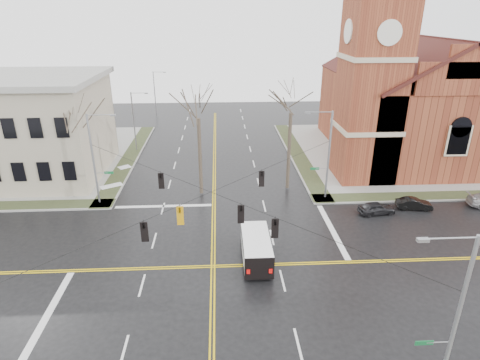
{
  "coord_description": "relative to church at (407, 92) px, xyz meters",
  "views": [
    {
      "loc": [
        0.67,
        -25.54,
        17.8
      ],
      "look_at": [
        2.37,
        6.0,
        4.54
      ],
      "focal_mm": 30.0,
      "sensor_mm": 36.0,
      "label": 1
    }
  ],
  "objects": [
    {
      "name": "tree_nw_near",
      "position": [
        -26.09,
        -11.6,
        0.28
      ],
      "size": [
        4.0,
        4.0,
        12.05
      ],
      "color": "#342C21",
      "rests_on": "ground"
    },
    {
      "name": "tree_ne",
      "position": [
        -16.8,
        -10.72,
        0.51
      ],
      "size": [
        4.0,
        4.0,
        12.37
      ],
      "color": "#342C21",
      "rests_on": "ground"
    },
    {
      "name": "span_wires",
      "position": [
        -24.76,
        -24.78,
        -2.23
      ],
      "size": [
        23.02,
        23.02,
        0.03
      ],
      "color": "black",
      "rests_on": "ground"
    },
    {
      "name": "streetlight_north_b",
      "position": [
        -35.42,
        23.22,
        -3.97
      ],
      "size": [
        2.3,
        0.2,
        8.0
      ],
      "color": "gray",
      "rests_on": "ground"
    },
    {
      "name": "ground",
      "position": [
        -24.76,
        -24.78,
        -8.43
      ],
      "size": [
        120.0,
        120.0,
        0.0
      ],
      "primitive_type": "plane",
      "color": "black",
      "rests_on": "ground"
    },
    {
      "name": "traffic_signals",
      "position": [
        -24.76,
        -25.45,
        -2.98
      ],
      "size": [
        8.21,
        8.26,
        1.3
      ],
      "color": "black",
      "rests_on": "ground"
    },
    {
      "name": "signal_pole_ne",
      "position": [
        -13.44,
        -13.28,
        -3.48
      ],
      "size": [
        2.75,
        0.22,
        9.0
      ],
      "color": "gray",
      "rests_on": "ground"
    },
    {
      "name": "sidewalks",
      "position": [
        -24.76,
        -24.78,
        -8.36
      ],
      "size": [
        80.0,
        80.0,
        0.17
      ],
      "color": "gray",
      "rests_on": "ground"
    },
    {
      "name": "tree_nw_far",
      "position": [
        -37.96,
        -10.83,
        -0.72
      ],
      "size": [
        4.0,
        4.0,
        10.64
      ],
      "color": "#342C21",
      "rests_on": "ground"
    },
    {
      "name": "parked_car_a",
      "position": [
        -9.27,
        -16.99,
        -7.84
      ],
      "size": [
        3.62,
        1.79,
        1.19
      ],
      "primitive_type": "imported",
      "rotation": [
        0.0,
        0.0,
        1.68
      ],
      "color": "black",
      "rests_on": "ground"
    },
    {
      "name": "cargo_van",
      "position": [
        -21.45,
        -24.05,
        -7.21
      ],
      "size": [
        2.14,
        5.47,
        2.07
      ],
      "rotation": [
        0.0,
        0.0,
        -0.0
      ],
      "color": "white",
      "rests_on": "ground"
    },
    {
      "name": "signal_pole_se",
      "position": [
        -13.44,
        -36.28,
        -3.48
      ],
      "size": [
        2.75,
        0.22,
        9.0
      ],
      "color": "gray",
      "rests_on": "ground"
    },
    {
      "name": "road_markings",
      "position": [
        -24.76,
        -24.78,
        -8.43
      ],
      "size": [
        100.0,
        100.0,
        0.01
      ],
      "color": "gold",
      "rests_on": "ground"
    },
    {
      "name": "civic_building_a",
      "position": [
        -46.76,
        -4.78,
        -2.93
      ],
      "size": [
        18.0,
        14.0,
        11.0
      ],
      "primitive_type": "cube",
      "color": "#9F957E",
      "rests_on": "ground"
    },
    {
      "name": "streetlight_north_a",
      "position": [
        -35.42,
        3.22,
        -3.97
      ],
      "size": [
        2.3,
        0.2,
        8.0
      ],
      "color": "gray",
      "rests_on": "ground"
    },
    {
      "name": "parked_car_b",
      "position": [
        -5.25,
        -16.21,
        -7.88
      ],
      "size": [
        3.52,
        1.63,
        1.12
      ],
      "primitive_type": "imported",
      "rotation": [
        0.0,
        0.0,
        1.43
      ],
      "color": "black",
      "rests_on": "ground"
    },
    {
      "name": "signal_pole_nw",
      "position": [
        -36.09,
        -13.28,
        -3.48
      ],
      "size": [
        2.75,
        0.22,
        9.0
      ],
      "color": "gray",
      "rests_on": "ground"
    },
    {
      "name": "church",
      "position": [
        0.0,
        0.0,
        0.0
      ],
      "size": [
        24.28,
        27.48,
        27.5
      ],
      "color": "maroon",
      "rests_on": "ground"
    }
  ]
}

